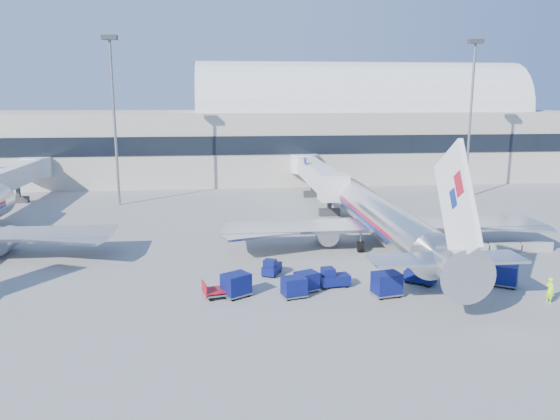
{
  "coord_description": "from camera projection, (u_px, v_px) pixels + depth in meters",
  "views": [
    {
      "loc": [
        -5.73,
        -46.17,
        14.81
      ],
      "look_at": [
        -0.15,
        6.0,
        3.82
      ],
      "focal_mm": 35.0,
      "sensor_mm": 36.0,
      "label": 1
    }
  ],
  "objects": [
    {
      "name": "barrier_far",
      "position": [
        537.0,
        247.0,
        52.98
      ],
      "size": [
        3.0,
        0.55,
        0.9
      ],
      "primitive_type": "cube",
      "color": "#9E9E96",
      "rests_on": "ground"
    },
    {
      "name": "tug_left",
      "position": [
        271.0,
        267.0,
        45.91
      ],
      "size": [
        1.92,
        2.47,
        1.44
      ],
      "rotation": [
        0.0,
        0.0,
        1.14
      ],
      "color": "#0A1150",
      "rests_on": "ground"
    },
    {
      "name": "mast_west",
      "position": [
        113.0,
        96.0,
        72.65
      ],
      "size": [
        2.0,
        1.2,
        22.6
      ],
      "color": "slate",
      "rests_on": "ground"
    },
    {
      "name": "cart_train_c",
      "position": [
        236.0,
        284.0,
        40.88
      ],
      "size": [
        2.55,
        2.41,
        1.79
      ],
      "rotation": [
        0.0,
        0.0,
        0.58
      ],
      "color": "#0A1150",
      "rests_on": "ground"
    },
    {
      "name": "barrier_near",
      "position": [
        472.0,
        249.0,
        52.29
      ],
      "size": [
        3.0,
        0.55,
        0.9
      ],
      "primitive_type": "cube",
      "color": "#9E9E96",
      "rests_on": "ground"
    },
    {
      "name": "ramp_worker",
      "position": [
        550.0,
        290.0,
        39.64
      ],
      "size": [
        0.61,
        0.79,
        1.93
      ],
      "primitive_type": "imported",
      "rotation": [
        0.0,
        0.0,
        1.79
      ],
      "color": "#ACF019",
      "rests_on": "ground"
    },
    {
      "name": "cart_solo_near",
      "position": [
        387.0,
        284.0,
        40.97
      ],
      "size": [
        2.35,
        1.96,
        1.83
      ],
      "rotation": [
        0.0,
        0.0,
        0.2
      ],
      "color": "#0A1150",
      "rests_on": "ground"
    },
    {
      "name": "tug_right",
      "position": [
        419.0,
        275.0,
        43.87
      ],
      "size": [
        2.63,
        2.47,
        1.58
      ],
      "rotation": [
        0.0,
        0.0,
        -0.69
      ],
      "color": "#0A1150",
      "rests_on": "ground"
    },
    {
      "name": "cart_train_b",
      "position": [
        294.0,
        287.0,
        40.73
      ],
      "size": [
        2.08,
        1.78,
        1.58
      ],
      "rotation": [
        0.0,
        0.0,
        0.26
      ],
      "color": "#0A1150",
      "rests_on": "ground"
    },
    {
      "name": "cart_solo_far",
      "position": [
        504.0,
        275.0,
        43.15
      ],
      "size": [
        2.54,
        2.41,
        1.78
      ],
      "rotation": [
        0.0,
        0.0,
        -0.59
      ],
      "color": "#0A1150",
      "rests_on": "ground"
    },
    {
      "name": "terminal",
      "position": [
        178.0,
        136.0,
        100.07
      ],
      "size": [
        170.0,
        28.15,
        21.0
      ],
      "color": "#B2AA9E",
      "rests_on": "ground"
    },
    {
      "name": "cart_train_a",
      "position": [
        307.0,
        281.0,
        42.04
      ],
      "size": [
        2.13,
        1.92,
        1.53
      ],
      "rotation": [
        0.0,
        0.0,
        0.42
      ],
      "color": "#0A1150",
      "rests_on": "ground"
    },
    {
      "name": "tug_lead",
      "position": [
        333.0,
        278.0,
        43.06
      ],
      "size": [
        2.55,
        1.52,
        1.57
      ],
      "rotation": [
        0.0,
        0.0,
        0.14
      ],
      "color": "#0A1150",
      "rests_on": "ground"
    },
    {
      "name": "jetbridge_near",
      "position": [
        315.0,
        173.0,
        78.53
      ],
      "size": [
        4.4,
        27.5,
        6.25
      ],
      "color": "silver",
      "rests_on": "ground"
    },
    {
      "name": "mast_east",
      "position": [
        472.0,
        96.0,
        77.85
      ],
      "size": [
        2.0,
        1.2,
        22.6
      ],
      "color": "slate",
      "rests_on": "ground"
    },
    {
      "name": "airliner_main",
      "position": [
        385.0,
        220.0,
        53.39
      ],
      "size": [
        32.0,
        37.26,
        12.07
      ],
      "color": "silver",
      "rests_on": "ground"
    },
    {
      "name": "jetbridge_mid",
      "position": [
        11.0,
        178.0,
        74.17
      ],
      "size": [
        4.4,
        27.5,
        6.25
      ],
      "color": "silver",
      "rests_on": "ground"
    },
    {
      "name": "cart_open_red",
      "position": [
        220.0,
        291.0,
        40.88
      ],
      "size": [
        2.66,
        2.15,
        0.63
      ],
      "rotation": [
        0.0,
        0.0,
        0.23
      ],
      "color": "slate",
      "rests_on": "ground"
    },
    {
      "name": "barrier_mid",
      "position": [
        505.0,
        248.0,
        52.63
      ],
      "size": [
        3.0,
        0.55,
        0.9
      ],
      "primitive_type": "cube",
      "color": "#9E9E96",
      "rests_on": "ground"
    },
    {
      "name": "ground",
      "position": [
        289.0,
        266.0,
        48.57
      ],
      "size": [
        260.0,
        260.0,
        0.0
      ],
      "primitive_type": "plane",
      "color": "gray",
      "rests_on": "ground"
    }
  ]
}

